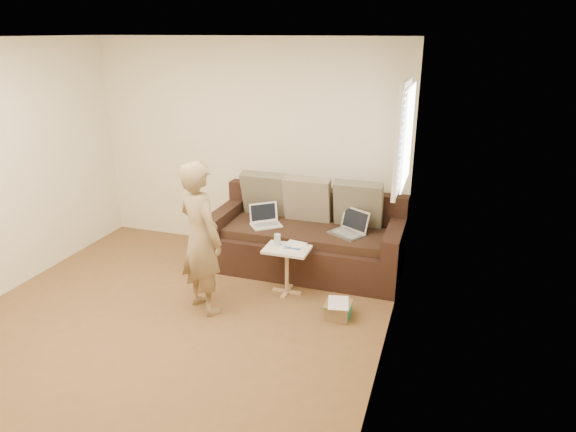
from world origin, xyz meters
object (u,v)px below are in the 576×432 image
Objects in this scene: sofa at (306,235)px; person at (201,238)px; side_table at (287,270)px; laptop_white at (266,226)px; striped_box at (338,310)px; drinking_glass at (277,240)px; laptop_silver at (346,235)px.

sofa is 1.43× the size of person.
laptop_white is at bearing 129.09° from side_table.
person is at bearing -140.13° from side_table.
laptop_white is 1.33× the size of striped_box.
drinking_glass is at bearing -104.96° from sofa.
laptop_white is at bearing -168.06° from sofa.
laptop_silver is at bearing 47.32° from side_table.
side_table is at bearing 153.12° from striped_box.
sofa is at bearing 87.20° from side_table.
drinking_glass reaches higher than side_table.
side_table is at bearing -92.80° from sofa.
sofa is at bearing -26.58° from laptop_white.
laptop_white is 1.16m from person.
laptop_silver reaches higher than striped_box.
person is (-0.26, -1.10, 0.25)m from laptop_white.
person reaches higher than laptop_silver.
laptop_white is (-0.46, -0.10, 0.10)m from sofa.
person reaches higher than laptop_white.
drinking_glass is 0.47× the size of striped_box.
laptop_white is 0.57m from drinking_glass.
laptop_silver is at bearing 97.94° from striped_box.
person is (-1.20, -1.13, 0.25)m from laptop_silver.
side_table is (-0.51, -0.56, -0.26)m from laptop_silver.
drinking_glass reaches higher than striped_box.
drinking_glass is at bearing -95.82° from laptop_white.
drinking_glass is (0.31, -0.48, 0.06)m from laptop_white.
laptop_silver reaches higher than laptop_white.
person is (-0.72, -1.20, 0.35)m from sofa.
sofa is 0.50m from laptop_silver.
laptop_white is (-0.94, -0.03, 0.00)m from laptop_silver.
laptop_silver is at bearing -107.83° from person.
sofa is 0.65m from side_table.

